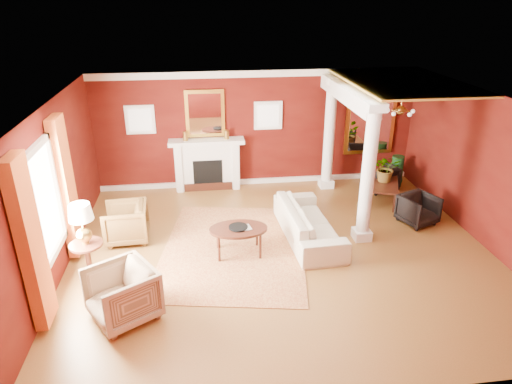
{
  "coord_description": "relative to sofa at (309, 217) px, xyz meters",
  "views": [
    {
      "loc": [
        -1.47,
        -7.46,
        4.64
      ],
      "look_at": [
        -0.46,
        0.33,
        1.15
      ],
      "focal_mm": 32.0,
      "sensor_mm": 36.0,
      "label": 1
    }
  ],
  "objects": [
    {
      "name": "ground",
      "position": [
        -0.63,
        -0.49,
        -0.46
      ],
      "size": [
        8.0,
        8.0,
        0.0
      ],
      "primitive_type": "plane",
      "color": "brown",
      "rests_on": "ground"
    },
    {
      "name": "room_shell",
      "position": [
        -0.63,
        -0.49,
        1.56
      ],
      "size": [
        8.04,
        7.04,
        2.92
      ],
      "color": "#54130B",
      "rests_on": "ground"
    },
    {
      "name": "fireplace",
      "position": [
        -1.93,
        2.83,
        0.19
      ],
      "size": [
        1.85,
        0.42,
        1.29
      ],
      "color": "white",
      "rests_on": "ground"
    },
    {
      "name": "overmantel_mirror",
      "position": [
        -1.93,
        2.96,
        1.44
      ],
      "size": [
        0.95,
        0.07,
        1.15
      ],
      "color": "yellow",
      "rests_on": "fireplace"
    },
    {
      "name": "flank_window_left",
      "position": [
        -3.48,
        2.98,
        1.34
      ],
      "size": [
        0.7,
        0.07,
        0.7
      ],
      "color": "white",
      "rests_on": "room_shell"
    },
    {
      "name": "flank_window_right",
      "position": [
        -0.38,
        2.98,
        1.34
      ],
      "size": [
        0.7,
        0.07,
        0.7
      ],
      "color": "white",
      "rests_on": "room_shell"
    },
    {
      "name": "left_window",
      "position": [
        -4.53,
        -1.09,
        0.96
      ],
      "size": [
        0.21,
        2.55,
        2.6
      ],
      "color": "white",
      "rests_on": "room_shell"
    },
    {
      "name": "column_front",
      "position": [
        1.07,
        -0.19,
        0.97
      ],
      "size": [
        0.36,
        0.36,
        2.8
      ],
      "color": "white",
      "rests_on": "ground"
    },
    {
      "name": "column_back",
      "position": [
        1.07,
        2.51,
        0.97
      ],
      "size": [
        0.36,
        0.36,
        2.8
      ],
      "color": "white",
      "rests_on": "ground"
    },
    {
      "name": "header_beam",
      "position": [
        1.07,
        1.41,
        2.16
      ],
      "size": [
        0.3,
        3.2,
        0.32
      ],
      "primitive_type": "cube",
      "color": "white",
      "rests_on": "column_front"
    },
    {
      "name": "amber_ceiling",
      "position": [
        2.22,
        1.26,
        2.41
      ],
      "size": [
        2.3,
        3.4,
        0.04
      ],
      "primitive_type": "cube",
      "color": "gold",
      "rests_on": "room_shell"
    },
    {
      "name": "dining_mirror",
      "position": [
        2.27,
        2.96,
        1.09
      ],
      "size": [
        1.3,
        0.07,
        1.7
      ],
      "color": "yellow",
      "rests_on": "room_shell"
    },
    {
      "name": "chandelier",
      "position": [
        2.27,
        1.31,
        1.79
      ],
      "size": [
        0.6,
        0.62,
        0.75
      ],
      "color": "#AA8435",
      "rests_on": "room_shell"
    },
    {
      "name": "crown_trim",
      "position": [
        -0.63,
        2.97,
        2.36
      ],
      "size": [
        8.0,
        0.08,
        0.16
      ],
      "primitive_type": "cube",
      "color": "white",
      "rests_on": "room_shell"
    },
    {
      "name": "base_trim",
      "position": [
        -0.63,
        2.97,
        -0.4
      ],
      "size": [
        8.0,
        0.08,
        0.12
      ],
      "primitive_type": "cube",
      "color": "white",
      "rests_on": "ground"
    },
    {
      "name": "rug",
      "position": [
        -1.54,
        -0.26,
        -0.45
      ],
      "size": [
        3.3,
        4.03,
        0.01
      ],
      "primitive_type": "cube",
      "rotation": [
        0.0,
        0.0,
        -0.18
      ],
      "color": "maroon",
      "rests_on": "ground"
    },
    {
      "name": "sofa",
      "position": [
        0.0,
        0.0,
        0.0
      ],
      "size": [
        0.82,
        2.39,
        0.92
      ],
      "primitive_type": "imported",
      "rotation": [
        0.0,
        0.0,
        1.63
      ],
      "color": "white",
      "rests_on": "ground"
    },
    {
      "name": "armchair_leopard",
      "position": [
        -3.64,
        0.38,
        -0.03
      ],
      "size": [
        0.81,
        0.87,
        0.85
      ],
      "primitive_type": "imported",
      "rotation": [
        0.0,
        0.0,
        -1.52
      ],
      "color": "black",
      "rests_on": "ground"
    },
    {
      "name": "armchair_stripe",
      "position": [
        -3.39,
        -2.06,
        0.01
      ],
      "size": [
        1.21,
        1.23,
        0.94
      ],
      "primitive_type": "imported",
      "rotation": [
        0.0,
        0.0,
        -1.02
      ],
      "color": "tan",
      "rests_on": "ground"
    },
    {
      "name": "coffee_table",
      "position": [
        -1.46,
        -0.44,
        0.05
      ],
      "size": [
        1.1,
        1.1,
        0.55
      ],
      "rotation": [
        0.0,
        0.0,
        -0.05
      ],
      "color": "black",
      "rests_on": "ground"
    },
    {
      "name": "coffee_book",
      "position": [
        -1.4,
        -0.47,
        0.21
      ],
      "size": [
        0.17,
        0.05,
        0.23
      ],
      "primitive_type": "imported",
      "rotation": [
        0.0,
        0.0,
        0.2
      ],
      "color": "black",
      "rests_on": "coffee_table"
    },
    {
      "name": "side_table",
      "position": [
        -4.13,
        -0.84,
        0.47
      ],
      "size": [
        0.56,
        0.56,
        1.4
      ],
      "rotation": [
        0.0,
        0.0,
        -0.09
      ],
      "color": "black",
      "rests_on": "ground"
    },
    {
      "name": "dining_table",
      "position": [
        2.16,
        1.56,
        -0.08
      ],
      "size": [
        0.96,
        1.46,
        0.77
      ],
      "primitive_type": "imported",
      "rotation": [
        0.0,
        0.0,
        1.19
      ],
      "color": "black",
      "rests_on": "ground"
    },
    {
      "name": "dining_chair_near",
      "position": [
        2.49,
        0.32,
        -0.11
      ],
      "size": [
        0.88,
        0.85,
        0.71
      ],
      "primitive_type": "imported",
      "rotation": [
        0.0,
        0.0,
        0.38
      ],
      "color": "black",
      "rests_on": "ground"
    },
    {
      "name": "dining_chair_far",
      "position": [
        2.35,
        2.15,
        -0.1
      ],
      "size": [
        0.82,
        0.78,
        0.73
      ],
      "primitive_type": "imported",
      "rotation": [
        0.0,
        0.0,
        3.34
      ],
      "color": "black",
      "rests_on": "ground"
    },
    {
      "name": "green_urn",
      "position": [
        2.87,
        2.36,
        -0.14
      ],
      "size": [
        0.34,
        0.34,
        0.81
      ],
      "color": "#123B17",
      "rests_on": "ground"
    },
    {
      "name": "potted_plant",
      "position": [
        2.22,
        1.56,
        0.57
      ],
      "size": [
        0.67,
        0.73,
        0.52
      ],
      "primitive_type": "imported",
      "rotation": [
        0.0,
        0.0,
        -0.12
      ],
      "color": "#26591E",
      "rests_on": "dining_table"
    }
  ]
}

